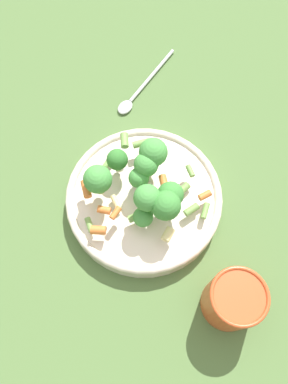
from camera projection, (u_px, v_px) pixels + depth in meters
The scene contains 5 objects.
ground_plane at pixel (144, 202), 0.68m from camera, with size 3.00×3.00×0.00m, color #4C6B38.
bowl at pixel (144, 198), 0.66m from camera, with size 0.27×0.27×0.04m.
pasta_salad at pixel (143, 182), 0.60m from camera, with size 0.20×0.21×0.09m.
cup at pixel (233, 300), 0.56m from camera, with size 0.09×0.09×0.10m.
spoon at pixel (138, 92), 0.77m from camera, with size 0.20×0.04×0.01m.
Camera 1 is at (-0.22, -0.11, 0.63)m, focal length 35.00 mm.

